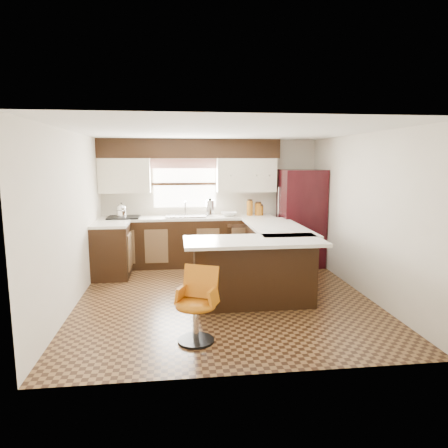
{
  "coord_description": "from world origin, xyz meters",
  "views": [
    {
      "loc": [
        -0.69,
        -5.64,
        2.0
      ],
      "look_at": [
        0.06,
        0.45,
        1.02
      ],
      "focal_mm": 32.0,
      "sensor_mm": 36.0,
      "label": 1
    }
  ],
  "objects": [
    {
      "name": "ceiling",
      "position": [
        0.0,
        0.0,
        2.4
      ],
      "size": [
        4.4,
        4.4,
        0.0
      ],
      "primitive_type": "plane",
      "rotation": [
        3.14,
        0.0,
        0.0
      ],
      "color": "silver",
      "rests_on": "wall_back"
    },
    {
      "name": "counter_left",
      "position": [
        -1.8,
        1.25,
        0.92
      ],
      "size": [
        0.6,
        0.7,
        0.04
      ],
      "primitive_type": "cube",
      "color": "silver",
      "rests_on": "base_cab_left"
    },
    {
      "name": "canister_small",
      "position": [
        0.94,
        1.92,
        1.04
      ],
      "size": [
        0.13,
        0.13,
        0.19
      ],
      "primitive_type": "cylinder",
      "color": "#955713",
      "rests_on": "counter_back"
    },
    {
      "name": "upper_cab_right",
      "position": [
        0.68,
        2.03,
        1.72
      ],
      "size": [
        1.14,
        0.35,
        0.64
      ],
      "primitive_type": "cube",
      "color": "beige",
      "rests_on": "wall_back"
    },
    {
      "name": "sink",
      "position": [
        -0.5,
        1.88,
        0.96
      ],
      "size": [
        0.75,
        0.45,
        0.03
      ],
      "primitive_type": "cube",
      "color": "#B2B2B7",
      "rests_on": "counter_back"
    },
    {
      "name": "cooktop",
      "position": [
        -1.65,
        1.88,
        0.96
      ],
      "size": [
        0.58,
        0.5,
        0.02
      ],
      "primitive_type": "cube",
      "color": "black",
      "rests_on": "counter_back"
    },
    {
      "name": "floor",
      "position": [
        0.0,
        0.0,
        0.0
      ],
      "size": [
        4.4,
        4.4,
        0.0
      ],
      "primitive_type": "plane",
      "color": "#49301A",
      "rests_on": "ground"
    },
    {
      "name": "counter_back",
      "position": [
        -0.45,
        1.9,
        0.92
      ],
      "size": [
        3.3,
        0.6,
        0.04
      ],
      "primitive_type": "cube",
      "color": "silver",
      "rests_on": "base_cab_back"
    },
    {
      "name": "percolator",
      "position": [
        -0.03,
        1.9,
        1.1
      ],
      "size": [
        0.15,
        0.15,
        0.31
      ],
      "primitive_type": "cylinder",
      "color": "silver",
      "rests_on": "counter_back"
    },
    {
      "name": "base_cab_left",
      "position": [
        -1.8,
        1.25,
        0.45
      ],
      "size": [
        0.6,
        0.7,
        0.9
      ],
      "primitive_type": "cube",
      "color": "black",
      "rests_on": "floor"
    },
    {
      "name": "dishwasher",
      "position": [
        0.55,
        1.61,
        0.43
      ],
      "size": [
        0.58,
        0.03,
        0.78
      ],
      "primitive_type": "cube",
      "color": "black",
      "rests_on": "floor"
    },
    {
      "name": "counter_pen_return",
      "position": [
        0.35,
        -0.44,
        0.92
      ],
      "size": [
        1.89,
        0.84,
        0.04
      ],
      "primitive_type": "cube",
      "color": "silver",
      "rests_on": "peninsula_return"
    },
    {
      "name": "wall_front",
      "position": [
        0.0,
        -2.2,
        1.2
      ],
      "size": [
        4.4,
        0.0,
        4.4
      ],
      "primitive_type": "plane",
      "rotation": [
        -1.57,
        0.0,
        0.0
      ],
      "color": "beige",
      "rests_on": "floor"
    },
    {
      "name": "canister_med",
      "position": [
        0.91,
        1.92,
        1.06
      ],
      "size": [
        0.13,
        0.13,
        0.24
      ],
      "primitive_type": "cylinder",
      "color": "#955713",
      "rests_on": "counter_back"
    },
    {
      "name": "wall_right",
      "position": [
        2.1,
        0.0,
        1.2
      ],
      "size": [
        0.0,
        4.4,
        4.4
      ],
      "primitive_type": "plane",
      "rotation": [
        1.57,
        0.0,
        -1.57
      ],
      "color": "beige",
      "rests_on": "floor"
    },
    {
      "name": "soffit",
      "position": [
        -0.4,
        2.03,
        2.22
      ],
      "size": [
        3.4,
        0.35,
        0.36
      ],
      "primitive_type": "cube",
      "color": "black",
      "rests_on": "wall_back"
    },
    {
      "name": "peninsula_return",
      "position": [
        0.38,
        -0.35,
        0.45
      ],
      "size": [
        1.65,
        0.6,
        0.9
      ],
      "primitive_type": "cube",
      "color": "black",
      "rests_on": "floor"
    },
    {
      "name": "refrigerator",
      "position": [
        1.69,
        1.68,
        0.92
      ],
      "size": [
        0.78,
        0.75,
        1.83
      ],
      "primitive_type": "cube",
      "color": "black",
      "rests_on": "floor"
    },
    {
      "name": "bar_chair",
      "position": [
        -0.49,
        -1.44,
        0.42
      ],
      "size": [
        0.59,
        0.59,
        0.83
      ],
      "primitive_type": null,
      "rotation": [
        0.0,
        0.0,
        -0.42
      ],
      "color": "#B4600D",
      "rests_on": "floor"
    },
    {
      "name": "window_pane",
      "position": [
        -0.5,
        2.18,
        1.55
      ],
      "size": [
        1.2,
        0.02,
        0.9
      ],
      "primitive_type": "cube",
      "color": "white",
      "rests_on": "wall_back"
    },
    {
      "name": "wall_back",
      "position": [
        0.0,
        2.2,
        1.2
      ],
      "size": [
        4.4,
        0.0,
        4.4
      ],
      "primitive_type": "plane",
      "rotation": [
        1.57,
        0.0,
        0.0
      ],
      "color": "beige",
      "rests_on": "floor"
    },
    {
      "name": "valance",
      "position": [
        -0.5,
        2.14,
        1.94
      ],
      "size": [
        1.3,
        0.06,
        0.18
      ],
      "primitive_type": "cube",
      "color": "#D19B93",
      "rests_on": "wall_back"
    },
    {
      "name": "wall_left",
      "position": [
        -2.1,
        0.0,
        1.2
      ],
      "size": [
        0.0,
        4.4,
        4.4
      ],
      "primitive_type": "plane",
      "rotation": [
        1.57,
        0.0,
        1.57
      ],
      "color": "beige",
      "rests_on": "floor"
    },
    {
      "name": "base_cab_back",
      "position": [
        -0.45,
        1.9,
        0.45
      ],
      "size": [
        3.3,
        0.6,
        0.9
      ],
      "primitive_type": "cube",
      "color": "black",
      "rests_on": "floor"
    },
    {
      "name": "counter_pen_long",
      "position": [
        0.95,
        0.62,
        0.92
      ],
      "size": [
        0.84,
        1.95,
        0.04
      ],
      "primitive_type": "cube",
      "color": "silver",
      "rests_on": "peninsula_long"
    },
    {
      "name": "kettle",
      "position": [
        -1.68,
        1.88,
        1.1
      ],
      "size": [
        0.19,
        0.19,
        0.26
      ],
      "primitive_type": null,
      "color": "silver",
      "rests_on": "cooktop"
    },
    {
      "name": "peninsula_long",
      "position": [
        0.9,
        0.62,
        0.45
      ],
      "size": [
        0.6,
        1.95,
        0.9
      ],
      "primitive_type": "cube",
      "color": "black",
      "rests_on": "floor"
    },
    {
      "name": "canister_large",
      "position": [
        0.74,
        1.92,
        1.09
      ],
      "size": [
        0.12,
        0.12,
        0.28
      ],
      "primitive_type": "cylinder",
      "color": "#955713",
      "rests_on": "counter_back"
    },
    {
      "name": "mixing_bowl",
      "position": [
        0.33,
        1.9,
        0.98
      ],
      "size": [
        0.31,
        0.31,
        0.08
      ],
      "primitive_type": "imported",
      "rotation": [
        0.0,
        0.0,
        -0.0
      ],
      "color": "white",
      "rests_on": "counter_back"
    },
    {
      "name": "upper_cab_left",
      "position": [
        -1.62,
        2.03,
        1.72
      ],
      "size": [
        0.94,
        0.35,
        0.64
      ],
      "primitive_type": "cube",
      "color": "beige",
      "rests_on": "wall_back"
    }
  ]
}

